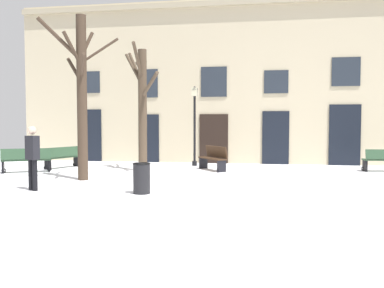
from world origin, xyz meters
TOP-DOWN VIEW (x-y plane):
  - ground_plane at (0.00, 0.00)m, footprint 30.15×30.15m
  - building_facade at (0.01, 7.57)m, footprint 18.84×0.60m
  - tree_foreground at (-3.63, 1.12)m, footprint 2.24×1.59m
  - tree_near_facade at (-2.38, 3.93)m, footprint 1.87×2.65m
  - streetlamp at (-0.67, 6.12)m, footprint 0.30×0.30m
  - litter_bin at (-0.95, -1.05)m, footprint 0.48×0.48m
  - bench_near_lamp at (0.34, 4.58)m, footprint 1.29×1.50m
  - bench_near_center_tree at (6.91, 5.21)m, footprint 1.61×0.66m
  - bench_far_corner at (-6.58, 2.66)m, footprint 1.78×1.24m
  - bench_back_to_back_right at (-5.87, 4.28)m, footprint 1.03×1.67m
  - person_by_shop_door at (-4.09, -1.09)m, footprint 0.44×0.36m

SIDE VIEW (x-z plane):
  - ground_plane at x=0.00m, z-range 0.00..0.00m
  - litter_bin at x=-0.95m, z-range 0.00..0.83m
  - bench_near_center_tree at x=6.91m, z-range 0.01..0.88m
  - bench_back_to_back_right at x=-5.87m, z-range 0.02..0.91m
  - bench_far_corner at x=-6.58m, z-range 0.02..0.95m
  - bench_near_lamp at x=0.34m, z-range 0.01..0.98m
  - person_by_shop_door at x=-4.09m, z-range 0.11..1.92m
  - streetlamp at x=-0.67m, z-range 0.40..3.87m
  - tree_near_facade at x=-2.38m, z-range 0.26..5.09m
  - tree_foreground at x=-3.63m, z-range 0.21..5.60m
  - building_facade at x=0.01m, z-range 0.03..7.58m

